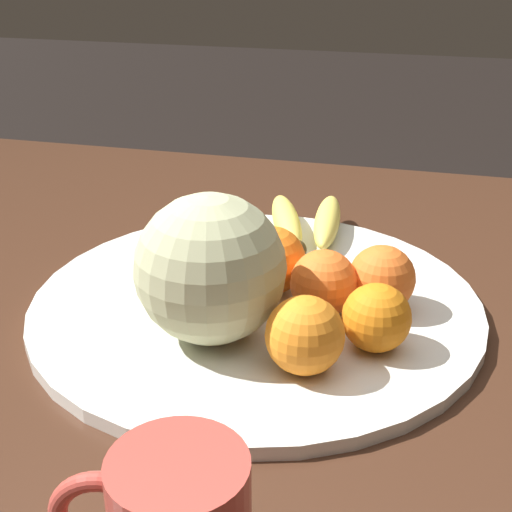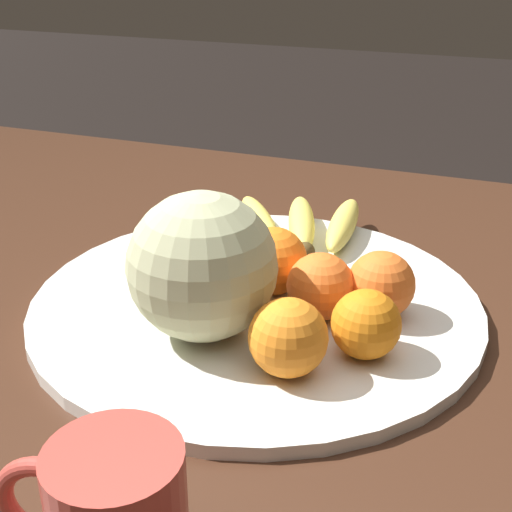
# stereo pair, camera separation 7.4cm
# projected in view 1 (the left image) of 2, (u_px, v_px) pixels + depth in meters

# --- Properties ---
(kitchen_table) EXTENTS (1.67, 1.09, 0.70)m
(kitchen_table) POSITION_uv_depth(u_px,v_px,m) (273.00, 380.00, 0.77)
(kitchen_table) COLOR #3D2316
(kitchen_table) RESTS_ON ground_plane
(fruit_bowl) EXTENTS (0.48, 0.48, 0.01)m
(fruit_bowl) POSITION_uv_depth(u_px,v_px,m) (256.00, 304.00, 0.76)
(fruit_bowl) COLOR silver
(fruit_bowl) RESTS_ON kitchen_table
(melon) EXTENTS (0.14, 0.14, 0.14)m
(melon) POSITION_uv_depth(u_px,v_px,m) (210.00, 269.00, 0.66)
(melon) COLOR #B2B789
(melon) RESTS_ON fruit_bowl
(banana_bunch) EXTENTS (0.18, 0.20, 0.03)m
(banana_bunch) POSITION_uv_depth(u_px,v_px,m) (286.00, 223.00, 0.91)
(banana_bunch) COLOR #473819
(banana_bunch) RESTS_ON fruit_bowl
(orange_front_left) EXTENTS (0.07, 0.07, 0.07)m
(orange_front_left) POSITION_uv_depth(u_px,v_px,m) (382.00, 278.00, 0.73)
(orange_front_left) COLOR orange
(orange_front_left) RESTS_ON fruit_bowl
(orange_front_right) EXTENTS (0.07, 0.07, 0.07)m
(orange_front_right) POSITION_uv_depth(u_px,v_px,m) (305.00, 335.00, 0.62)
(orange_front_right) COLOR orange
(orange_front_right) RESTS_ON fruit_bowl
(orange_mid_center) EXTENTS (0.06, 0.06, 0.06)m
(orange_mid_center) POSITION_uv_depth(u_px,v_px,m) (376.00, 318.00, 0.66)
(orange_mid_center) COLOR orange
(orange_mid_center) RESTS_ON fruit_bowl
(orange_back_left) EXTENTS (0.07, 0.07, 0.07)m
(orange_back_left) POSITION_uv_depth(u_px,v_px,m) (272.00, 260.00, 0.76)
(orange_back_left) COLOR orange
(orange_back_left) RESTS_ON fruit_bowl
(orange_back_right) EXTENTS (0.07, 0.07, 0.07)m
(orange_back_right) POSITION_uv_depth(u_px,v_px,m) (324.00, 283.00, 0.72)
(orange_back_right) COLOR orange
(orange_back_right) RESTS_ON fruit_bowl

